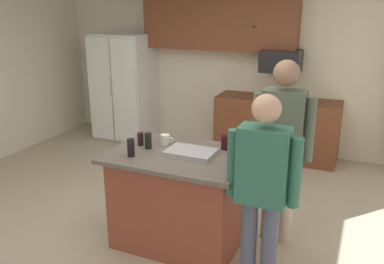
# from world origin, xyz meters

# --- Properties ---
(floor) EXTENTS (7.04, 7.04, 0.00)m
(floor) POSITION_xyz_m (0.00, 0.00, 0.00)
(floor) COLOR #B7A88E
(floor) RESTS_ON ground
(back_wall) EXTENTS (6.40, 0.10, 2.60)m
(back_wall) POSITION_xyz_m (0.00, 2.80, 1.30)
(back_wall) COLOR beige
(back_wall) RESTS_ON ground
(cabinet_run_upper) EXTENTS (2.40, 0.38, 0.75)m
(cabinet_run_upper) POSITION_xyz_m (-0.40, 2.60, 1.93)
(cabinet_run_upper) COLOR brown
(cabinet_run_lower) EXTENTS (1.80, 0.63, 0.90)m
(cabinet_run_lower) POSITION_xyz_m (0.60, 2.48, 0.45)
(cabinet_run_lower) COLOR brown
(cabinet_run_lower) RESTS_ON ground
(refrigerator) EXTENTS (0.93, 0.76, 1.76)m
(refrigerator) POSITION_xyz_m (-2.00, 2.38, 0.88)
(refrigerator) COLOR white
(refrigerator) RESTS_ON ground
(microwave_over_range) EXTENTS (0.56, 0.40, 0.32)m
(microwave_over_range) POSITION_xyz_m (0.60, 2.50, 1.45)
(microwave_over_range) COLOR black
(kitchen_island) EXTENTS (1.29, 0.92, 0.93)m
(kitchen_island) POSITION_xyz_m (0.27, -0.22, 0.47)
(kitchen_island) COLOR brown
(kitchen_island) RESTS_ON ground
(person_guest_by_door) EXTENTS (0.57, 0.24, 1.79)m
(person_guest_by_door) POSITION_xyz_m (1.12, 0.19, 1.04)
(person_guest_by_door) COLOR tan
(person_guest_by_door) RESTS_ON ground
(person_guest_right) EXTENTS (0.57, 0.22, 1.65)m
(person_guest_right) POSITION_xyz_m (1.15, -0.60, 0.95)
(person_guest_right) COLOR #4C5166
(person_guest_right) RESTS_ON ground
(glass_dark_ale) EXTENTS (0.06, 0.06, 0.13)m
(glass_dark_ale) POSITION_xyz_m (-0.17, -0.17, 1.00)
(glass_dark_ale) COLOR black
(glass_dark_ale) RESTS_ON kitchen_island
(tumbler_amber) EXTENTS (0.07, 0.07, 0.15)m
(tumbler_amber) POSITION_xyz_m (-0.06, -0.22, 1.01)
(tumbler_amber) COLOR black
(tumbler_amber) RESTS_ON kitchen_island
(mug_blue_stoneware) EXTENTS (0.13, 0.09, 0.10)m
(mug_blue_stoneware) POSITION_xyz_m (0.04, -0.05, 0.98)
(mug_blue_stoneware) COLOR white
(mug_blue_stoneware) RESTS_ON kitchen_island
(glass_short_whisky) EXTENTS (0.08, 0.08, 0.14)m
(glass_short_whisky) POSITION_xyz_m (0.62, 0.05, 1.00)
(glass_short_whisky) COLOR black
(glass_short_whisky) RESTS_ON kitchen_island
(glass_pilsner) EXTENTS (0.07, 0.07, 0.16)m
(glass_pilsner) POSITION_xyz_m (-0.10, -0.46, 1.01)
(glass_pilsner) COLOR black
(glass_pilsner) RESTS_ON kitchen_island
(serving_tray) EXTENTS (0.44, 0.30, 0.04)m
(serving_tray) POSITION_xyz_m (0.38, -0.20, 0.95)
(serving_tray) COLOR #B7B7BC
(serving_tray) RESTS_ON kitchen_island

